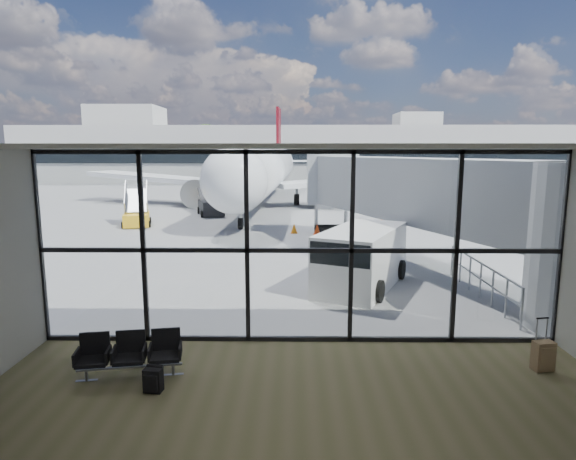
{
  "coord_description": "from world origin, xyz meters",
  "views": [
    {
      "loc": [
        -0.13,
        -10.84,
        4.45
      ],
      "look_at": [
        -0.29,
        3.0,
        2.18
      ],
      "focal_mm": 30.0,
      "sensor_mm": 36.0,
      "label": 1
    }
  ],
  "objects_px": {
    "airliner": "(265,170)",
    "belt_loader": "(210,206)",
    "mobile_stairs": "(137,217)",
    "backpack": "(153,380)",
    "service_van": "(361,258)",
    "seating_row": "(130,352)",
    "suitcase": "(544,356)"
  },
  "relations": [
    {
      "from": "seating_row",
      "to": "service_van",
      "type": "distance_m",
      "value": 8.49
    },
    {
      "from": "service_van",
      "to": "seating_row",
      "type": "bearing_deg",
      "value": -105.21
    },
    {
      "from": "seating_row",
      "to": "belt_loader",
      "type": "height_order",
      "value": "belt_loader"
    },
    {
      "from": "backpack",
      "to": "belt_loader",
      "type": "height_order",
      "value": "belt_loader"
    },
    {
      "from": "seating_row",
      "to": "backpack",
      "type": "xyz_separation_m",
      "value": [
        0.64,
        -0.67,
        -0.26
      ]
    },
    {
      "from": "seating_row",
      "to": "service_van",
      "type": "bearing_deg",
      "value": 40.17
    },
    {
      "from": "airliner",
      "to": "service_van",
      "type": "relative_size",
      "value": 7.54
    },
    {
      "from": "service_van",
      "to": "backpack",
      "type": "bearing_deg",
      "value": -99.07
    },
    {
      "from": "airliner",
      "to": "mobile_stairs",
      "type": "distance_m",
      "value": 14.71
    },
    {
      "from": "backpack",
      "to": "service_van",
      "type": "bearing_deg",
      "value": 64.07
    },
    {
      "from": "belt_loader",
      "to": "mobile_stairs",
      "type": "xyz_separation_m",
      "value": [
        -3.63,
        -4.93,
        -0.1
      ]
    },
    {
      "from": "seating_row",
      "to": "airliner",
      "type": "distance_m",
      "value": 32.48
    },
    {
      "from": "belt_loader",
      "to": "mobile_stairs",
      "type": "bearing_deg",
      "value": -143.99
    },
    {
      "from": "belt_loader",
      "to": "service_van",
      "type": "bearing_deg",
      "value": -83.6
    },
    {
      "from": "airliner",
      "to": "service_van",
      "type": "bearing_deg",
      "value": -77.36
    },
    {
      "from": "backpack",
      "to": "seating_row",
      "type": "bearing_deg",
      "value": 141.67
    },
    {
      "from": "airliner",
      "to": "service_van",
      "type": "xyz_separation_m",
      "value": [
        4.67,
        -25.91,
        -1.88
      ]
    },
    {
      "from": "suitcase",
      "to": "mobile_stairs",
      "type": "distance_m",
      "value": 24.28
    },
    {
      "from": "backpack",
      "to": "service_van",
      "type": "relative_size",
      "value": 0.1
    },
    {
      "from": "backpack",
      "to": "service_van",
      "type": "xyz_separation_m",
      "value": [
        4.83,
        7.14,
        0.75
      ]
    },
    {
      "from": "airliner",
      "to": "suitcase",
      "type": "bearing_deg",
      "value": -74.29
    },
    {
      "from": "backpack",
      "to": "suitcase",
      "type": "xyz_separation_m",
      "value": [
        7.73,
        0.98,
        0.09
      ]
    },
    {
      "from": "suitcase",
      "to": "belt_loader",
      "type": "xyz_separation_m",
      "value": [
        -11.0,
        24.31,
        0.28
      ]
    },
    {
      "from": "service_van",
      "to": "mobile_stairs",
      "type": "relative_size",
      "value": 1.49
    },
    {
      "from": "suitcase",
      "to": "seating_row",
      "type": "bearing_deg",
      "value": 171.98
    },
    {
      "from": "suitcase",
      "to": "backpack",
      "type": "bearing_deg",
      "value": 177.1
    },
    {
      "from": "backpack",
      "to": "belt_loader",
      "type": "xyz_separation_m",
      "value": [
        -3.26,
        25.29,
        0.37
      ]
    },
    {
      "from": "backpack",
      "to": "belt_loader",
      "type": "bearing_deg",
      "value": 105.48
    },
    {
      "from": "backpack",
      "to": "mobile_stairs",
      "type": "bearing_deg",
      "value": 116.82
    },
    {
      "from": "airliner",
      "to": "belt_loader",
      "type": "xyz_separation_m",
      "value": [
        -3.42,
        -7.76,
        -2.27
      ]
    },
    {
      "from": "airliner",
      "to": "mobile_stairs",
      "type": "xyz_separation_m",
      "value": [
        -7.05,
        -12.69,
        -2.37
      ]
    },
    {
      "from": "service_van",
      "to": "belt_loader",
      "type": "relative_size",
      "value": 1.17
    }
  ]
}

